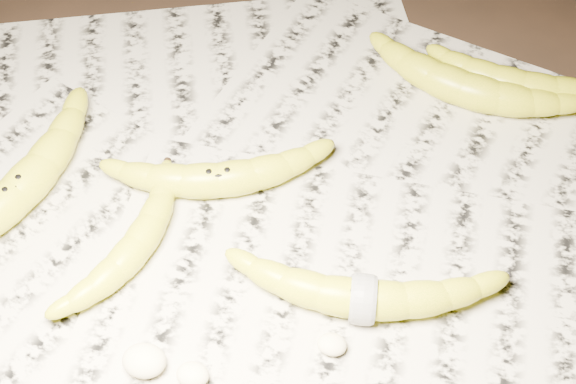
% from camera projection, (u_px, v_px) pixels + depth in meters
% --- Properties ---
extents(ground, '(3.00, 3.00, 0.00)m').
position_uv_depth(ground, '(299.00, 268.00, 0.75)').
color(ground, black).
rests_on(ground, ground).
extents(newspaper_patch, '(0.90, 0.70, 0.01)m').
position_uv_depth(newspaper_patch, '(285.00, 243.00, 0.76)').
color(newspaper_patch, '#B2AB98').
rests_on(newspaper_patch, ground).
extents(banana_left_a, '(0.15, 0.25, 0.04)m').
position_uv_depth(banana_left_a, '(14.00, 192.00, 0.77)').
color(banana_left_a, yellow).
rests_on(banana_left_a, newspaper_patch).
extents(banana_left_b, '(0.09, 0.17, 0.03)m').
position_uv_depth(banana_left_b, '(136.00, 244.00, 0.74)').
color(banana_left_b, yellow).
rests_on(banana_left_b, newspaper_patch).
extents(banana_center, '(0.21, 0.12, 0.04)m').
position_uv_depth(banana_center, '(219.00, 177.00, 0.78)').
color(banana_center, yellow).
rests_on(banana_center, newspaper_patch).
extents(banana_taped, '(0.22, 0.08, 0.04)m').
position_uv_depth(banana_taped, '(363.00, 297.00, 0.70)').
color(banana_taped, yellow).
rests_on(banana_taped, newspaper_patch).
extents(banana_upper_a, '(0.21, 0.11, 0.04)m').
position_uv_depth(banana_upper_a, '(464.00, 86.00, 0.85)').
color(banana_upper_a, yellow).
rests_on(banana_upper_a, newspaper_patch).
extents(banana_upper_b, '(0.19, 0.08, 0.04)m').
position_uv_depth(banana_upper_b, '(523.00, 85.00, 0.86)').
color(banana_upper_b, yellow).
rests_on(banana_upper_b, newspaper_patch).
extents(measuring_tape, '(0.01, 0.05, 0.05)m').
position_uv_depth(measuring_tape, '(363.00, 297.00, 0.70)').
color(measuring_tape, white).
rests_on(measuring_tape, newspaper_patch).
extents(flesh_chunk_a, '(0.04, 0.03, 0.02)m').
position_uv_depth(flesh_chunk_a, '(144.00, 359.00, 0.67)').
color(flesh_chunk_a, beige).
rests_on(flesh_chunk_a, newspaper_patch).
extents(flesh_chunk_b, '(0.03, 0.02, 0.02)m').
position_uv_depth(flesh_chunk_b, '(192.00, 373.00, 0.67)').
color(flesh_chunk_b, beige).
rests_on(flesh_chunk_b, newspaper_patch).
extents(flesh_chunk_c, '(0.03, 0.02, 0.01)m').
position_uv_depth(flesh_chunk_c, '(332.00, 342.00, 0.68)').
color(flesh_chunk_c, beige).
rests_on(flesh_chunk_c, newspaper_patch).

